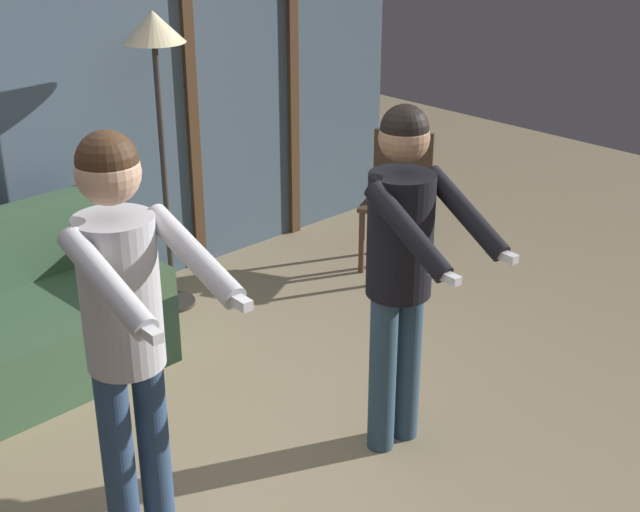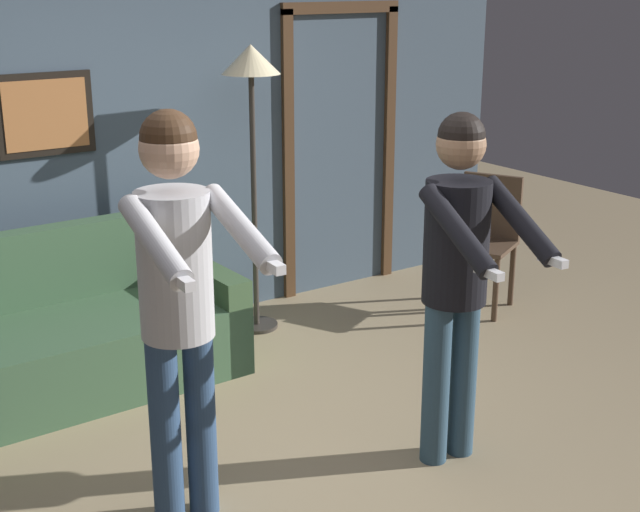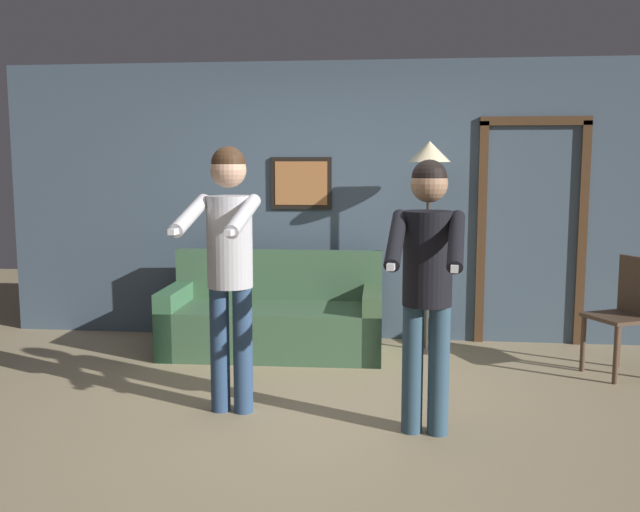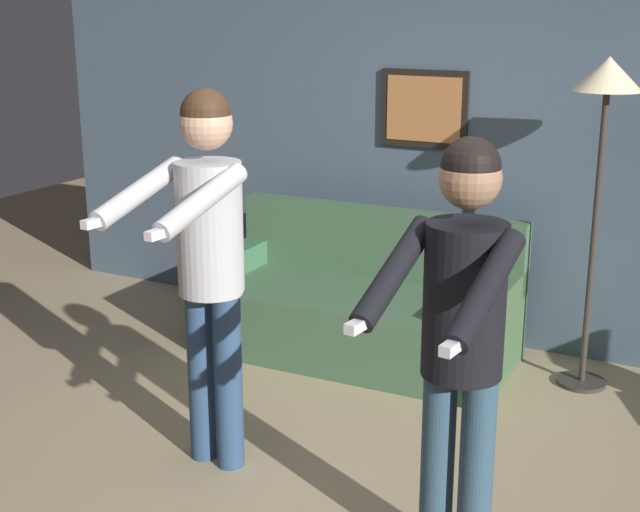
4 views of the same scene
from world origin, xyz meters
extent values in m
plane|color=tan|center=(0.00, 0.00, 0.00)|extent=(12.00, 12.00, 0.00)
cube|color=#455667|center=(0.00, 2.19, 1.30)|extent=(6.40, 0.06, 2.60)
cube|color=black|center=(-0.33, 2.14, 1.48)|extent=(0.57, 0.02, 0.49)
cube|color=#B26E3C|center=(-0.33, 2.13, 1.48)|extent=(0.49, 0.01, 0.41)
cube|color=#4C331E|center=(1.35, 2.14, 1.02)|extent=(0.08, 0.04, 2.04)
cube|color=#4C331E|center=(2.25, 2.14, 1.02)|extent=(0.08, 0.04, 2.04)
cube|color=#4C331E|center=(1.80, 2.14, 2.04)|extent=(0.98, 0.04, 0.08)
cube|color=#3E5F41|center=(-0.50, 1.54, 0.21)|extent=(1.92, 0.90, 0.42)
cube|color=#3E5F41|center=(-0.51, 1.89, 0.65)|extent=(1.90, 0.19, 0.45)
cube|color=#3F5D3A|center=(0.37, 1.56, 0.29)|extent=(0.18, 0.85, 0.58)
cylinder|color=#332D28|center=(0.84, 1.76, 0.01)|extent=(0.28, 0.28, 0.02)
cylinder|color=#332D28|center=(0.84, 1.76, 0.85)|extent=(0.04, 0.04, 1.65)
cone|color=#F9EAB7|center=(0.84, 1.76, 1.76)|extent=(0.37, 0.37, 0.18)
cylinder|color=navy|center=(-0.59, 0.04, 0.43)|extent=(0.13, 0.13, 0.85)
cylinder|color=navy|center=(-0.44, 0.03, 0.43)|extent=(0.13, 0.13, 0.85)
cylinder|color=#B2B2B7|center=(-0.52, 0.04, 1.15)|extent=(0.30, 0.30, 0.60)
sphere|color=tan|center=(-0.52, 0.04, 1.62)|extent=(0.23, 0.23, 0.23)
sphere|color=#382314|center=(-0.52, 0.04, 1.66)|extent=(0.22, 0.22, 0.22)
cylinder|color=#B2B2B7|center=(-0.70, -0.21, 1.35)|extent=(0.13, 0.54, 0.24)
cube|color=white|center=(-0.72, -0.46, 1.27)|extent=(0.05, 0.15, 0.04)
cylinder|color=#B2B2B7|center=(-0.36, -0.23, 1.35)|extent=(0.13, 0.54, 0.24)
cube|color=white|center=(-0.38, -0.48, 1.27)|extent=(0.05, 0.15, 0.04)
cylinder|color=#304C61|center=(0.68, -0.21, 0.40)|extent=(0.13, 0.13, 0.81)
cylinder|color=#304C61|center=(0.84, -0.22, 0.40)|extent=(0.13, 0.13, 0.81)
cylinder|color=black|center=(0.76, -0.21, 1.10)|extent=(0.30, 0.30, 0.57)
sphere|color=#9E7556|center=(0.76, -0.21, 1.54)|extent=(0.22, 0.22, 0.22)
sphere|color=black|center=(0.76, -0.21, 1.58)|extent=(0.21, 0.21, 0.21)
cylinder|color=black|center=(0.57, -0.42, 1.23)|extent=(0.14, 0.49, 0.32)
cube|color=white|center=(0.55, -0.64, 1.11)|extent=(0.05, 0.15, 0.04)
cylinder|color=black|center=(0.91, -0.45, 1.23)|extent=(0.14, 0.49, 0.32)
cube|color=white|center=(0.89, -0.67, 1.11)|extent=(0.05, 0.15, 0.04)
cylinder|color=#4C3828|center=(2.07, 1.26, 0.23)|extent=(0.04, 0.04, 0.45)
cylinder|color=#4C3828|center=(2.24, 0.94, 0.23)|extent=(0.04, 0.04, 0.45)
cylinder|color=#4C3828|center=(2.40, 1.42, 0.23)|extent=(0.04, 0.04, 0.45)
cylinder|color=#4C3828|center=(2.56, 1.10, 0.23)|extent=(0.04, 0.04, 0.45)
cube|color=#4C3828|center=(2.32, 1.18, 0.47)|extent=(0.56, 0.56, 0.03)
cube|color=#4C3828|center=(2.48, 1.27, 0.70)|extent=(0.22, 0.39, 0.45)
camera|label=1|loc=(-2.02, -2.61, 2.61)|focal=50.00mm
camera|label=2|loc=(-1.93, -3.07, 2.26)|focal=50.00mm
camera|label=3|loc=(0.59, -4.51, 1.67)|focal=40.00mm
camera|label=4|loc=(1.72, -3.14, 2.14)|focal=50.00mm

